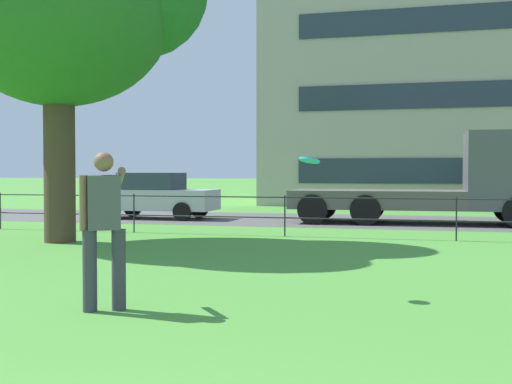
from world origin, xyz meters
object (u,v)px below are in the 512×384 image
(frisbee, at_px, (309,160))
(person_thrower, at_px, (104,225))
(flatbed_truck_far_right, at_px, (450,184))
(car_silver_far_left, at_px, (155,195))

(frisbee, bearing_deg, person_thrower, -142.26)
(person_thrower, height_order, frisbee, person_thrower)
(person_thrower, xyz_separation_m, frisbee, (2.05, 1.59, 0.75))
(person_thrower, xyz_separation_m, flatbed_truck_far_right, (3.96, 14.15, 0.25))
(frisbee, height_order, car_silver_far_left, frisbee)
(frisbee, distance_m, flatbed_truck_far_right, 12.71)
(person_thrower, bearing_deg, flatbed_truck_far_right, 74.37)
(frisbee, bearing_deg, flatbed_truck_far_right, 81.37)
(person_thrower, distance_m, frisbee, 2.70)
(frisbee, bearing_deg, car_silver_far_left, 121.43)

